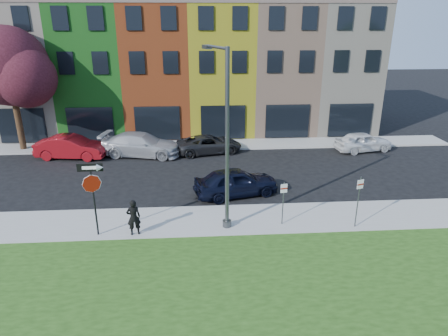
{
  "coord_description": "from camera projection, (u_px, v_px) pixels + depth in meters",
  "views": [
    {
      "loc": [
        -1.99,
        -13.71,
        9.03
      ],
      "look_at": [
        -0.76,
        4.0,
        2.33
      ],
      "focal_mm": 32.0,
      "sensor_mm": 36.0,
      "label": 1
    }
  ],
  "objects": [
    {
      "name": "ground",
      "position": [
        250.0,
        256.0,
        16.12
      ],
      "size": [
        120.0,
        120.0,
        0.0
      ],
      "primitive_type": "plane",
      "color": "black",
      "rests_on": "ground"
    },
    {
      "name": "sidewalk_near",
      "position": [
        283.0,
        218.0,
        19.03
      ],
      "size": [
        40.0,
        3.0,
        0.12
      ],
      "primitive_type": "cube",
      "color": "#989690",
      "rests_on": "ground"
    },
    {
      "name": "sidewalk_far",
      "position": [
        184.0,
        145.0,
        29.9
      ],
      "size": [
        40.0,
        2.4,
        0.12
      ],
      "primitive_type": "cube",
      "color": "#989690",
      "rests_on": "ground"
    },
    {
      "name": "rowhouse_block",
      "position": [
        190.0,
        68.0,
        33.97
      ],
      "size": [
        30.0,
        10.12,
        10.0
      ],
      "color": "#BEB19E",
      "rests_on": "ground"
    },
    {
      "name": "stop_sign",
      "position": [
        92.0,
        185.0,
        16.66
      ],
      "size": [
        1.05,
        0.11,
        3.31
      ],
      "rotation": [
        0.0,
        0.0,
        0.02
      ],
      "color": "black",
      "rests_on": "sidewalk_near"
    },
    {
      "name": "man",
      "position": [
        134.0,
        217.0,
        17.25
      ],
      "size": [
        0.78,
        0.67,
        1.64
      ],
      "primitive_type": "imported",
      "rotation": [
        0.0,
        0.0,
        3.38
      ],
      "color": "black",
      "rests_on": "sidewalk_near"
    },
    {
      "name": "sedan_near",
      "position": [
        236.0,
        182.0,
        21.42
      ],
      "size": [
        3.95,
        5.36,
        1.53
      ],
      "primitive_type": "imported",
      "rotation": [
        0.0,
        0.0,
        1.82
      ],
      "color": "black",
      "rests_on": "ground"
    },
    {
      "name": "parked_car_red",
      "position": [
        71.0,
        147.0,
        27.14
      ],
      "size": [
        2.9,
        5.18,
        1.56
      ],
      "primitive_type": "imported",
      "rotation": [
        0.0,
        0.0,
        1.44
      ],
      "color": "maroon",
      "rests_on": "ground"
    },
    {
      "name": "parked_car_silver",
      "position": [
        141.0,
        145.0,
        27.62
      ],
      "size": [
        4.26,
        6.33,
        1.6
      ],
      "primitive_type": "imported",
      "rotation": [
        0.0,
        0.0,
        1.38
      ],
      "color": "#A3A4A8",
      "rests_on": "ground"
    },
    {
      "name": "parked_car_dark",
      "position": [
        209.0,
        144.0,
        28.27
      ],
      "size": [
        3.95,
        5.42,
        1.27
      ],
      "primitive_type": "imported",
      "rotation": [
        0.0,
        0.0,
        1.78
      ],
      "color": "black",
      "rests_on": "ground"
    },
    {
      "name": "parked_car_white",
      "position": [
        363.0,
        142.0,
        28.61
      ],
      "size": [
        3.16,
        4.7,
        1.39
      ],
      "primitive_type": "imported",
      "rotation": [
        0.0,
        0.0,
        1.76
      ],
      "color": "white",
      "rests_on": "ground"
    },
    {
      "name": "street_lamp",
      "position": [
        225.0,
        142.0,
        16.96
      ],
      "size": [
        1.16,
        2.46,
        7.88
      ],
      "rotation": [
        0.0,
        0.0,
        0.36
      ],
      "color": "#444649",
      "rests_on": "sidewalk_near"
    },
    {
      "name": "parking_sign_a",
      "position": [
        283.0,
        198.0,
        17.96
      ],
      "size": [
        0.32,
        0.12,
        2.07
      ],
      "rotation": [
        0.0,
        0.0,
        0.22
      ],
      "color": "#444649",
      "rests_on": "sidewalk_near"
    },
    {
      "name": "parking_sign_b",
      "position": [
        359.0,
        197.0,
        17.63
      ],
      "size": [
        0.31,
        0.13,
        2.44
      ],
      "rotation": [
        0.0,
        0.0,
        0.31
      ],
      "color": "#444649",
      "rests_on": "sidewalk_near"
    },
    {
      "name": "tree_purple",
      "position": [
        11.0,
        68.0,
        27.03
      ],
      "size": [
        6.39,
        5.6,
        8.51
      ],
      "color": "black",
      "rests_on": "sidewalk_far"
    }
  ]
}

